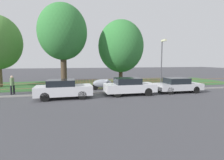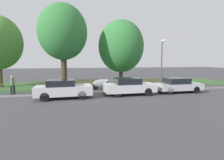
% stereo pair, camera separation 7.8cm
% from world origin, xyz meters
% --- Properties ---
extents(ground_plane, '(120.00, 120.00, 0.00)m').
position_xyz_m(ground_plane, '(0.00, 0.00, 0.00)').
color(ground_plane, '#424247').
extents(kerb_stone, '(34.36, 0.20, 0.12)m').
position_xyz_m(kerb_stone, '(0.00, 0.10, 0.06)').
color(kerb_stone, gray).
rests_on(kerb_stone, ground).
extents(grass_strip, '(34.36, 8.66, 0.01)m').
position_xyz_m(grass_strip, '(0.00, 6.90, 0.01)').
color(grass_strip, '#33602D').
rests_on(grass_strip, ground).
extents(park_fence, '(34.36, 0.05, 1.06)m').
position_xyz_m(park_fence, '(0.00, 2.58, 0.53)').
color(park_fence, olive).
rests_on(park_fence, ground).
extents(parked_car_silver_hatchback, '(4.34, 1.96, 1.47)m').
position_xyz_m(parked_car_silver_hatchback, '(-4.66, -1.37, 0.76)').
color(parked_car_silver_hatchback, silver).
rests_on(parked_car_silver_hatchback, ground).
extents(parked_car_black_saloon, '(4.33, 1.87, 1.47)m').
position_xyz_m(parked_car_black_saloon, '(0.81, -1.17, 0.76)').
color(parked_car_black_saloon, silver).
rests_on(parked_car_black_saloon, ground).
extents(parked_car_navy_estate, '(4.19, 1.84, 1.37)m').
position_xyz_m(parked_car_navy_estate, '(5.62, -1.05, 0.70)').
color(parked_car_navy_estate, '#BCBCC1').
rests_on(parked_car_navy_estate, ground).
extents(covered_motorcycle, '(2.09, 0.77, 1.09)m').
position_xyz_m(covered_motorcycle, '(-0.94, 1.93, 0.67)').
color(covered_motorcycle, black).
rests_on(covered_motorcycle, ground).
extents(tree_behind_motorcycle, '(5.05, 5.05, 8.84)m').
position_xyz_m(tree_behind_motorcycle, '(-4.81, 3.89, 5.89)').
color(tree_behind_motorcycle, '#473828').
rests_on(tree_behind_motorcycle, ground).
extents(tree_mid_park, '(5.40, 5.40, 7.78)m').
position_xyz_m(tree_mid_park, '(1.83, 5.07, 4.67)').
color(tree_mid_park, '#473828').
rests_on(tree_mid_park, ground).
extents(pedestrian_near_fence, '(0.47, 0.47, 1.66)m').
position_xyz_m(pedestrian_near_fence, '(-9.09, 1.32, 0.94)').
color(pedestrian_near_fence, black).
rests_on(pedestrian_near_fence, ground).
extents(street_lamp, '(0.20, 0.79, 5.00)m').
position_xyz_m(street_lamp, '(4.81, 0.53, 3.21)').
color(street_lamp, '#47474C').
rests_on(street_lamp, ground).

